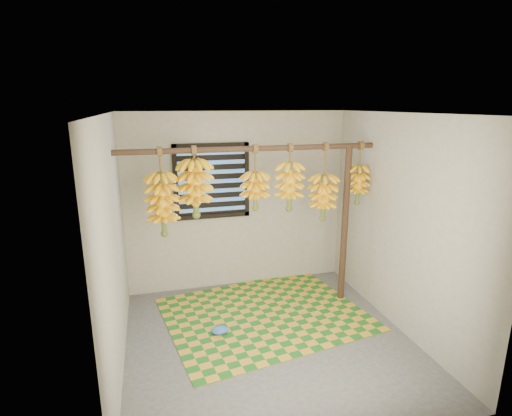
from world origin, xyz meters
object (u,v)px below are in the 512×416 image
object	(u,v)px
plastic_bag	(220,330)
banana_bunch_b	(195,189)
banana_bunch_f	(358,185)
banana_bunch_d	(289,186)
woven_mat	(265,314)
banana_bunch_a	(163,204)
support_post	(345,226)
banana_bunch_e	(323,197)
banana_bunch_c	(255,191)

from	to	relation	value
plastic_bag	banana_bunch_b	world-z (taller)	banana_bunch_b
banana_bunch_f	banana_bunch_d	bearing A→B (deg)	180.00
banana_bunch_b	banana_bunch_d	distance (m)	1.10
woven_mat	plastic_bag	xyz separation A→B (m)	(-0.60, -0.28, 0.05)
banana_bunch_f	woven_mat	bearing A→B (deg)	-173.08
banana_bunch_a	woven_mat	bearing A→B (deg)	-7.62
banana_bunch_b	banana_bunch_d	bearing A→B (deg)	-0.00
support_post	woven_mat	xyz separation A→B (m)	(-1.09, -0.15, -0.99)
support_post	woven_mat	distance (m)	1.48
banana_bunch_d	support_post	bearing A→B (deg)	0.00
banana_bunch_d	banana_bunch_b	bearing A→B (deg)	180.00
banana_bunch_b	banana_bunch_e	world-z (taller)	same
support_post	banana_bunch_a	size ratio (longest dim) A/B	2.03
banana_bunch_b	banana_bunch_f	distance (m)	2.01
support_post	plastic_bag	distance (m)	1.99
banana_bunch_d	banana_bunch_f	xyz separation A→B (m)	(0.90, 0.00, -0.03)
banana_bunch_b	support_post	bearing A→B (deg)	-0.00
support_post	banana_bunch_b	distance (m)	1.94
banana_bunch_c	woven_mat	bearing A→B (deg)	-62.38
support_post	banana_bunch_f	bearing A→B (deg)	0.00
woven_mat	banana_bunch_a	world-z (taller)	banana_bunch_a
support_post	banana_bunch_e	bearing A→B (deg)	-180.00
woven_mat	plastic_bag	size ratio (longest dim) A/B	11.73
woven_mat	banana_bunch_c	size ratio (longest dim) A/B	3.02
support_post	banana_bunch_a	xyz separation A→B (m)	(-2.22, 0.00, 0.42)
support_post	banana_bunch_c	distance (m)	1.28
plastic_bag	banana_bunch_d	distance (m)	1.82
banana_bunch_a	banana_bunch_b	xyz separation A→B (m)	(0.36, 0.00, 0.16)
banana_bunch_c	banana_bunch_d	distance (m)	0.42
woven_mat	plastic_bag	bearing A→B (deg)	-154.85
banana_bunch_d	plastic_bag	bearing A→B (deg)	-155.28
support_post	banana_bunch_a	world-z (taller)	banana_bunch_a
banana_bunch_a	banana_bunch_f	xyz separation A→B (m)	(2.37, 0.00, 0.10)
banana_bunch_b	banana_bunch_e	bearing A→B (deg)	-0.00
banana_bunch_a	banana_bunch_f	distance (m)	2.37
woven_mat	banana_bunch_b	world-z (taller)	banana_bunch_b
plastic_bag	banana_bunch_e	size ratio (longest dim) A/B	0.21
woven_mat	banana_bunch_d	bearing A→B (deg)	23.95
support_post	banana_bunch_b	size ratio (longest dim) A/B	2.52
banana_bunch_a	banana_bunch_b	size ratio (longest dim) A/B	1.24
support_post	plastic_bag	xyz separation A→B (m)	(-1.69, -0.43, -0.95)
woven_mat	banana_bunch_a	distance (m)	1.82
woven_mat	banana_bunch_b	distance (m)	1.76
banana_bunch_d	banana_bunch_f	distance (m)	0.90
banana_bunch_c	banana_bunch_e	xyz separation A→B (m)	(0.86, -0.00, -0.13)
support_post	plastic_bag	bearing A→B (deg)	-165.64
banana_bunch_e	banana_bunch_a	bearing A→B (deg)	180.00
plastic_bag	woven_mat	bearing A→B (deg)	25.15
banana_bunch_d	banana_bunch_e	bearing A→B (deg)	-0.00
woven_mat	banana_bunch_e	bearing A→B (deg)	10.93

